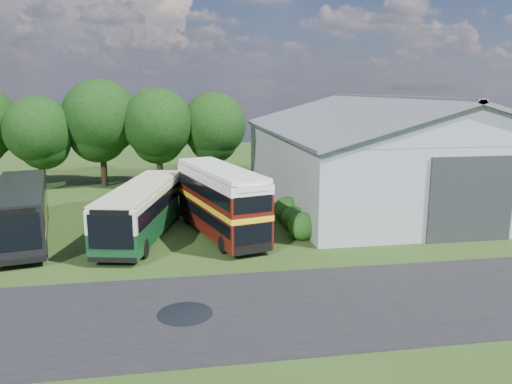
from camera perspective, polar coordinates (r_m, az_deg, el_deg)
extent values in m
plane|color=#1F3811|center=(23.27, -4.57, -10.34)|extent=(120.00, 120.00, 0.00)
cube|color=black|center=(21.00, 4.57, -12.87)|extent=(60.00, 8.00, 0.02)
cylinder|color=black|center=(20.46, -8.12, -13.65)|extent=(2.20, 2.20, 0.01)
cube|color=gray|center=(41.50, 14.45, 3.09)|extent=(18.00, 24.00, 5.50)
cube|color=#2D3033|center=(31.07, 23.38, -0.81)|extent=(5.20, 0.18, 5.00)
cylinder|color=black|center=(46.94, -23.23, 1.97)|extent=(0.56, 0.56, 3.06)
sphere|color=black|center=(46.52, -23.61, 6.51)|extent=(5.78, 5.78, 5.78)
cylinder|color=black|center=(47.23, -17.00, 2.80)|extent=(0.56, 0.56, 3.60)
sphere|color=black|center=(46.79, -17.32, 8.12)|extent=(6.80, 6.80, 6.80)
cylinder|color=black|center=(45.87, -10.94, 2.66)|extent=(0.56, 0.56, 3.31)
sphere|color=black|center=(45.42, -11.14, 7.71)|extent=(6.26, 6.26, 6.26)
cylinder|color=black|center=(46.80, -4.78, 2.92)|extent=(0.56, 0.56, 3.17)
sphere|color=black|center=(46.37, -4.86, 7.66)|extent=(5.98, 5.98, 5.98)
sphere|color=#194714|center=(29.77, 5.26, -5.36)|extent=(1.70, 1.70, 1.70)
sphere|color=#194714|center=(31.63, 4.34, -4.32)|extent=(1.60, 1.60, 1.60)
sphere|color=#194714|center=(33.50, 3.53, -3.39)|extent=(1.80, 1.80, 1.80)
cube|color=#0E361A|center=(30.57, -12.81, -1.83)|extent=(5.05, 11.59, 2.81)
cube|color=#480F0A|center=(29.99, -4.10, -0.83)|extent=(4.90, 9.96, 3.86)
cube|color=black|center=(32.33, -25.23, -1.83)|extent=(5.18, 12.01, 2.91)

